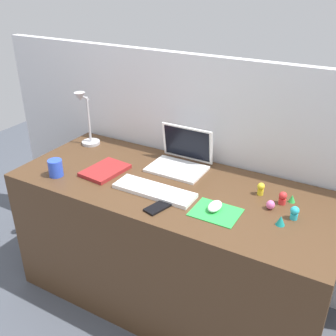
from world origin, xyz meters
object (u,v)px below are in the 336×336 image
object	(u,v)px
laptop	(181,157)
toy_figurine_green	(292,199)
desk_lamp	(86,120)
toy_figurine_pink	(270,205)
cell_phone	(158,207)
toy_figurine_teal	(281,220)
toy_figurine_yellow	(261,188)
toy_figurine_cyan	(295,212)
notebook_pad	(105,170)
toy_figurine_red	(283,198)
mouse	(215,206)
coffee_mug	(56,168)
keyboard	(154,191)

from	to	relation	value
laptop	toy_figurine_green	size ratio (longest dim) A/B	8.32
desk_lamp	toy_figurine_pink	size ratio (longest dim) A/B	7.93
desk_lamp	toy_figurine_green	size ratio (longest dim) A/B	9.45
cell_phone	toy_figurine_teal	world-z (taller)	toy_figurine_teal
toy_figurine_teal	toy_figurine_yellow	xyz separation A→B (m)	(-0.15, 0.20, 0.01)
toy_figurine_cyan	toy_figurine_yellow	xyz separation A→B (m)	(-0.19, 0.13, 0.00)
notebook_pad	toy_figurine_yellow	bearing A→B (deg)	18.44
toy_figurine_red	cell_phone	bearing A→B (deg)	-146.55
mouse	coffee_mug	world-z (taller)	coffee_mug
keyboard	toy_figurine_yellow	bearing A→B (deg)	27.48
toy_figurine_teal	toy_figurine_cyan	world-z (taller)	toy_figurine_cyan
toy_figurine_pink	toy_figurine_yellow	bearing A→B (deg)	127.86
laptop	desk_lamp	bearing A→B (deg)	-177.39
mouse	toy_figurine_pink	size ratio (longest dim) A/B	2.23
cell_phone	toy_figurine_pink	size ratio (longest dim) A/B	2.98
cell_phone	toy_figurine_red	distance (m)	0.57
cell_phone	keyboard	bearing A→B (deg)	143.62
desk_lamp	toy_figurine_pink	bearing A→B (deg)	-7.30
toy_figurine_yellow	toy_figurine_green	world-z (taller)	toy_figurine_yellow
desk_lamp	mouse	bearing A→B (deg)	-16.43
coffee_mug	mouse	bearing A→B (deg)	7.06
mouse	desk_lamp	bearing A→B (deg)	163.57
keyboard	toy_figurine_teal	xyz separation A→B (m)	(0.60, 0.03, 0.01)
coffee_mug	toy_figurine_cyan	xyz separation A→B (m)	(1.18, 0.21, -0.01)
keyboard	toy_figurine_red	size ratio (longest dim) A/B	6.62
keyboard	mouse	size ratio (longest dim) A/B	4.27
keyboard	coffee_mug	size ratio (longest dim) A/B	4.58
laptop	toy_figurine_teal	size ratio (longest dim) A/B	6.74
laptop	toy_figurine_red	bearing A→B (deg)	-10.63
laptop	mouse	xyz separation A→B (m)	(0.34, -0.31, -0.03)
cell_phone	toy_figurine_green	world-z (taller)	toy_figurine_green
cell_phone	notebook_pad	size ratio (longest dim) A/B	0.53
laptop	toy_figurine_teal	distance (m)	0.68
toy_figurine_pink	toy_figurine_yellow	distance (m)	0.13
laptop	mouse	world-z (taller)	laptop
coffee_mug	toy_figurine_yellow	xyz separation A→B (m)	(0.99, 0.34, -0.01)
notebook_pad	toy_figurine_pink	xyz separation A→B (m)	(0.87, 0.08, 0.01)
keyboard	toy_figurine_red	distance (m)	0.60
cell_phone	toy_figurine_cyan	xyz separation A→B (m)	(0.56, 0.22, 0.03)
notebook_pad	desk_lamp	bearing A→B (deg)	148.47
notebook_pad	cell_phone	bearing A→B (deg)	-15.61
laptop	mouse	size ratio (longest dim) A/B	3.12
toy_figurine_cyan	toy_figurine_teal	bearing A→B (deg)	-117.05
desk_lamp	toy_figurine_cyan	size ratio (longest dim) A/B	5.48
desk_lamp	toy_figurine_teal	size ratio (longest dim) A/B	7.66
toy_figurine_cyan	toy_figurine_yellow	bearing A→B (deg)	146.53
coffee_mug	desk_lamp	bearing A→B (deg)	105.83
keyboard	toy_figurine_green	xyz separation A→B (m)	(0.60, 0.24, 0.01)
notebook_pad	coffee_mug	world-z (taller)	coffee_mug
toy_figurine_red	laptop	bearing A→B (deg)	169.37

